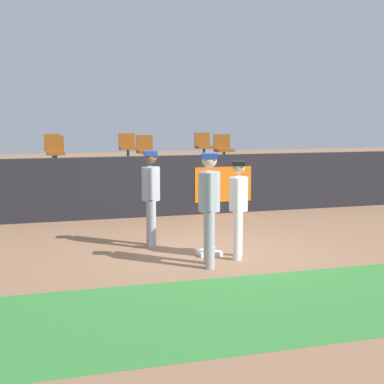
{
  "coord_description": "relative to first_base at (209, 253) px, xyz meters",
  "views": [
    {
      "loc": [
        -3.37,
        -9.65,
        2.44
      ],
      "look_at": [
        -0.1,
        0.93,
        1.0
      ],
      "focal_mm": 54.65,
      "sensor_mm": 36.0,
      "label": 1
    }
  ],
  "objects": [
    {
      "name": "bleacher_platform",
      "position": [
        0.1,
        6.83,
        0.51
      ],
      "size": [
        18.0,
        4.8,
        1.1
      ],
      "primitive_type": "cube",
      "color": "#59595E",
      "rests_on": "ground_plane"
    },
    {
      "name": "player_runner_visitor",
      "position": [
        -0.25,
        -0.74,
        1.03
      ],
      "size": [
        0.43,
        0.51,
        1.85
      ],
      "rotation": [
        0.0,
        0.0,
        -1.83
      ],
      "color": "#9EA3AD",
      "rests_on": "ground_plane"
    },
    {
      "name": "ground_plane",
      "position": [
        0.1,
        0.07,
        -0.04
      ],
      "size": [
        60.0,
        60.0,
        0.0
      ],
      "primitive_type": "plane",
      "color": "#936B4C"
    },
    {
      "name": "seat_back_center",
      "position": [
        0.01,
        7.5,
        1.53
      ],
      "size": [
        0.48,
        0.44,
        0.84
      ],
      "color": "#4C4C51",
      "rests_on": "bleacher_platform"
    },
    {
      "name": "first_base",
      "position": [
        0.0,
        0.0,
        0.0
      ],
      "size": [
        0.4,
        0.4,
        0.08
      ],
      "primitive_type": "cube",
      "color": "white",
      "rests_on": "ground_plane"
    },
    {
      "name": "seat_front_right",
      "position": [
        2.36,
        5.7,
        1.53
      ],
      "size": [
        0.47,
        0.44,
        0.84
      ],
      "color": "#4C4C51",
      "rests_on": "bleacher_platform"
    },
    {
      "name": "player_coach_visitor",
      "position": [
        -0.82,
        0.93,
        1.0
      ],
      "size": [
        0.38,
        0.5,
        1.8
      ],
      "rotation": [
        0.0,
        0.0,
        -1.7
      ],
      "color": "#9EA3AD",
      "rests_on": "ground_plane"
    },
    {
      "name": "seat_back_right",
      "position": [
        2.37,
        7.5,
        1.53
      ],
      "size": [
        0.48,
        0.44,
        0.84
      ],
      "color": "#4C4C51",
      "rests_on": "bleacher_platform"
    },
    {
      "name": "seat_front_left",
      "position": [
        -2.2,
        5.7,
        1.53
      ],
      "size": [
        0.45,
        0.44,
        0.84
      ],
      "color": "#4C4C51",
      "rests_on": "bleacher_platform"
    },
    {
      "name": "field_wall",
      "position": [
        0.11,
        4.26,
        0.7
      ],
      "size": [
        18.0,
        0.26,
        1.48
      ],
      "color": "black",
      "rests_on": "ground_plane"
    },
    {
      "name": "player_fielder_home",
      "position": [
        0.42,
        -0.35,
        0.93
      ],
      "size": [
        0.48,
        0.47,
        1.68
      ],
      "rotation": [
        0.0,
        0.0,
        -2.01
      ],
      "color": "white",
      "rests_on": "ground_plane"
    },
    {
      "name": "seat_front_center",
      "position": [
        0.15,
        5.7,
        1.53
      ],
      "size": [
        0.45,
        0.44,
        0.84
      ],
      "color": "#4C4C51",
      "rests_on": "bleacher_platform"
    },
    {
      "name": "grass_foreground_strip",
      "position": [
        0.1,
        -2.87,
        -0.04
      ],
      "size": [
        18.0,
        2.8,
        0.01
      ],
      "primitive_type": "cube",
      "color": "#388438",
      "rests_on": "ground_plane"
    },
    {
      "name": "seat_back_left",
      "position": [
        -2.15,
        7.5,
        1.53
      ],
      "size": [
        0.46,
        0.44,
        0.84
      ],
      "color": "#4C4C51",
      "rests_on": "bleacher_platform"
    }
  ]
}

